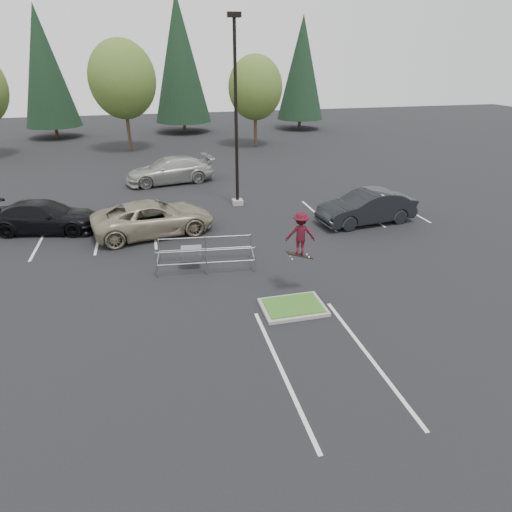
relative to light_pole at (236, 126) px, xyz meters
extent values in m
plane|color=black|center=(-0.50, -12.00, -4.56)|extent=(120.00, 120.00, 0.00)
cube|color=gray|center=(-0.50, -12.00, -4.50)|extent=(2.20, 1.60, 0.12)
cube|color=#386620|center=(-0.50, -12.00, -4.42)|extent=(1.95, 1.35, 0.05)
cube|color=silver|center=(-5.00, -3.00, -4.56)|extent=(0.12, 5.20, 0.01)
cube|color=silver|center=(-7.70, -3.00, -4.56)|extent=(0.12, 5.20, 0.01)
cube|color=silver|center=(-10.40, -3.00, -4.56)|extent=(0.12, 5.20, 0.01)
cube|color=silver|center=(4.00, -3.00, -4.56)|extent=(0.12, 5.20, 0.01)
cube|color=silver|center=(6.70, -3.00, -4.56)|extent=(0.12, 5.20, 0.01)
cube|color=silver|center=(9.40, -3.00, -4.56)|extent=(0.12, 5.20, 0.01)
cube|color=silver|center=(-1.85, -15.00, -4.56)|extent=(0.12, 6.00, 0.01)
cube|color=silver|center=(0.85, -15.00, -4.56)|extent=(0.12, 6.00, 0.01)
cube|color=gray|center=(0.00, 0.00, -4.41)|extent=(0.60, 0.60, 0.30)
cylinder|color=black|center=(0.00, 0.00, 0.44)|extent=(0.18, 0.18, 10.00)
cube|color=black|center=(0.00, 0.00, 5.44)|extent=(0.70, 0.35, 0.25)
cylinder|color=#38281C|center=(-6.50, 18.50, -2.81)|extent=(0.32, 0.32, 3.50)
ellipsoid|color=#2B551F|center=(-6.50, 18.50, 1.70)|extent=(5.89, 5.89, 6.77)
sphere|color=#2B551F|center=(-5.90, 18.20, 0.96)|extent=(3.68, 3.68, 3.68)
sphere|color=#2B551F|center=(-7.00, 18.90, 1.15)|extent=(4.05, 4.05, 4.05)
cylinder|color=#38281C|center=(5.50, 17.80, -3.04)|extent=(0.32, 0.32, 3.04)
ellipsoid|color=#2B551F|center=(5.50, 17.80, 0.88)|extent=(5.12, 5.12, 5.89)
sphere|color=#2B551F|center=(6.10, 17.50, 0.24)|extent=(3.20, 3.20, 3.20)
sphere|color=#2B551F|center=(5.00, 18.20, 0.40)|extent=(3.52, 3.52, 3.52)
cylinder|color=#38281C|center=(-14.50, 28.00, -3.96)|extent=(0.36, 0.36, 1.20)
cone|color=black|center=(-14.50, 28.00, 2.54)|extent=(5.72, 5.72, 11.80)
cylinder|color=#38281C|center=(-0.50, 28.50, -3.96)|extent=(0.36, 0.36, 1.20)
cone|color=black|center=(-0.50, 28.50, 3.29)|extent=(6.38, 6.38, 13.30)
cylinder|color=#38281C|center=(13.50, 27.50, -3.96)|extent=(0.36, 0.36, 1.20)
cone|color=black|center=(13.50, 27.50, 2.29)|extent=(5.50, 5.50, 11.30)
cylinder|color=gray|center=(-5.04, -8.46, -3.99)|extent=(0.06, 0.06, 1.13)
cylinder|color=gray|center=(-4.88, -7.09, -3.99)|extent=(0.06, 0.06, 1.13)
cylinder|color=gray|center=(-3.08, -8.69, -3.99)|extent=(0.06, 0.06, 1.13)
cylinder|color=gray|center=(-2.92, -7.31, -3.99)|extent=(0.06, 0.06, 1.13)
cylinder|color=gray|center=(-1.12, -8.91, -3.99)|extent=(0.06, 0.06, 1.13)
cylinder|color=gray|center=(-0.96, -7.54, -3.99)|extent=(0.06, 0.06, 1.13)
cylinder|color=gray|center=(-3.08, -8.69, -4.02)|extent=(3.92, 0.51, 0.05)
cylinder|color=gray|center=(-3.08, -8.69, -3.47)|extent=(3.92, 0.51, 0.05)
cylinder|color=gray|center=(-2.92, -7.31, -4.02)|extent=(3.92, 0.51, 0.05)
cylinder|color=gray|center=(-2.92, -7.31, -3.47)|extent=(3.92, 0.51, 0.05)
cube|color=gray|center=(-3.59, -7.93, -3.85)|extent=(0.89, 0.61, 0.47)
cube|color=black|center=(0.03, -11.00, -2.99)|extent=(1.02, 0.38, 0.39)
cylinder|color=beige|center=(-0.29, -11.11, -3.04)|extent=(0.06, 0.04, 0.06)
cylinder|color=beige|center=(-0.29, -10.89, -3.04)|extent=(0.06, 0.04, 0.06)
cylinder|color=beige|center=(0.35, -11.11, -3.04)|extent=(0.06, 0.04, 0.06)
cylinder|color=beige|center=(0.35, -10.89, -3.04)|extent=(0.06, 0.04, 0.06)
imported|color=maroon|center=(0.03, -11.00, -2.15)|extent=(1.14, 0.81, 1.59)
imported|color=gray|center=(-5.00, -3.58, -3.74)|extent=(6.29, 3.71, 1.64)
imported|color=black|center=(-10.35, -1.91, -3.78)|extent=(5.68, 3.27, 1.55)
imported|color=black|center=(6.00, -4.69, -3.70)|extent=(5.39, 2.37, 1.72)
imported|color=#A9A9A4|center=(-3.52, 6.00, -3.68)|extent=(6.36, 3.38, 1.76)
camera|label=1|loc=(-4.87, -24.18, 3.49)|focal=30.00mm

